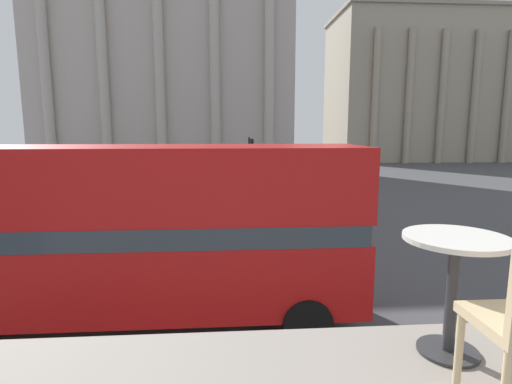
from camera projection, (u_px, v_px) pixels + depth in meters
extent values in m
cylinder|color=black|center=(289.00, 280.00, 10.91)|extent=(1.08, 0.22, 1.08)
cylinder|color=black|center=(308.00, 324.00, 8.43)|extent=(1.08, 0.22, 1.08)
cylinder|color=black|center=(1.00, 288.00, 10.37)|extent=(1.08, 0.22, 1.08)
cube|color=#B71414|center=(137.00, 270.00, 9.27)|extent=(10.36, 2.52, 1.66)
cube|color=#2D3842|center=(135.00, 226.00, 9.11)|extent=(10.16, 2.54, 0.45)
cube|color=#B71414|center=(133.00, 182.00, 8.95)|extent=(10.36, 2.52, 1.60)
cylinder|color=#2D2D30|center=(447.00, 351.00, 2.43)|extent=(0.36, 0.36, 0.02)
cylinder|color=#2D2D30|center=(452.00, 296.00, 2.38)|extent=(0.07, 0.07, 0.68)
cylinder|color=silver|center=(456.00, 239.00, 2.32)|extent=(0.60, 0.60, 0.03)
cylinder|color=#D1B789|center=(459.00, 353.00, 2.03)|extent=(0.04, 0.04, 0.44)
cube|color=#BCB2A8|center=(170.00, 63.00, 43.57)|extent=(25.27, 14.05, 23.72)
cylinder|color=#BCB2A8|center=(45.00, 68.00, 35.75)|extent=(0.90, 0.90, 20.17)
cylinder|color=#BCB2A8|center=(103.00, 69.00, 36.11)|extent=(0.90, 0.90, 20.17)
cylinder|color=#BCB2A8|center=(159.00, 69.00, 36.47)|extent=(0.90, 0.90, 20.17)
cylinder|color=#BCB2A8|center=(215.00, 70.00, 36.84)|extent=(0.90, 0.90, 20.17)
cylinder|color=#BCB2A8|center=(269.00, 70.00, 37.20)|extent=(0.90, 0.90, 20.17)
cube|color=#A39984|center=(446.00, 91.00, 61.84)|extent=(35.04, 14.05, 21.12)
cube|color=gray|center=(451.00, 17.00, 60.16)|extent=(35.64, 14.65, 0.50)
cylinder|color=#A39984|center=(375.00, 97.00, 53.71)|extent=(0.90, 0.90, 17.95)
cylinder|color=#A39984|center=(409.00, 97.00, 54.05)|extent=(0.90, 0.90, 17.95)
cylinder|color=#A39984|center=(442.00, 97.00, 54.38)|extent=(0.90, 0.90, 17.95)
cylinder|color=#A39984|center=(475.00, 97.00, 54.72)|extent=(0.90, 0.90, 17.95)
cylinder|color=#A39984|center=(507.00, 98.00, 55.05)|extent=(0.90, 0.90, 17.95)
cylinder|color=black|center=(88.00, 218.00, 11.81)|extent=(0.12, 0.12, 4.05)
cube|color=black|center=(91.00, 165.00, 11.58)|extent=(0.20, 0.24, 0.70)
sphere|color=green|center=(94.00, 159.00, 11.57)|extent=(0.14, 0.14, 0.14)
cylinder|color=black|center=(357.00, 186.00, 20.41)|extent=(0.12, 0.12, 3.55)
cube|color=black|center=(361.00, 160.00, 20.22)|extent=(0.20, 0.24, 0.70)
sphere|color=gold|center=(364.00, 157.00, 20.21)|extent=(0.14, 0.14, 0.14)
cylinder|color=black|center=(249.00, 169.00, 25.86)|extent=(0.12, 0.12, 4.13)
cube|color=black|center=(252.00, 144.00, 25.62)|extent=(0.20, 0.24, 0.70)
sphere|color=green|center=(254.00, 142.00, 25.60)|extent=(0.14, 0.14, 0.14)
cylinder|color=#282B33|center=(317.00, 233.00, 16.22)|extent=(0.14, 0.14, 0.87)
cylinder|color=#282B33|center=(321.00, 233.00, 16.23)|extent=(0.14, 0.14, 0.87)
cylinder|color=yellow|center=(320.00, 214.00, 16.10)|extent=(0.32, 0.32, 0.69)
sphere|color=tan|center=(320.00, 203.00, 16.03)|extent=(0.24, 0.24, 0.24)
cylinder|color=#282B33|center=(258.00, 190.00, 27.73)|extent=(0.14, 0.14, 0.85)
cylinder|color=#282B33|center=(261.00, 190.00, 27.74)|extent=(0.14, 0.14, 0.85)
cylinder|color=black|center=(260.00, 180.00, 27.61)|extent=(0.32, 0.32, 0.67)
sphere|color=tan|center=(260.00, 173.00, 27.54)|extent=(0.23, 0.23, 0.23)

